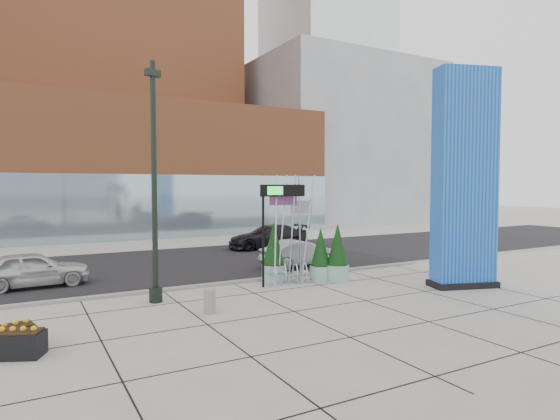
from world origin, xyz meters
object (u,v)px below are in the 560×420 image
public_art_sculpture (290,255)px  car_silver_mid (300,254)px  concrete_bollard (210,302)px  blue_pylon (464,182)px  overhead_street_sign (279,199)px  car_white_west (32,270)px  lamp_post (155,205)px

public_art_sculpture → car_silver_mid: public_art_sculpture is taller
concrete_bollard → blue_pylon: bearing=-6.8°
public_art_sculpture → overhead_street_sign: size_ratio=1.10×
public_art_sculpture → car_white_west: public_art_sculpture is taller
car_white_west → blue_pylon: bearing=-121.7°
blue_pylon → car_white_west: 17.93m
car_white_west → car_silver_mid: car_white_west is taller
car_white_west → car_silver_mid: 12.12m
lamp_post → car_silver_mid: size_ratio=2.08×
car_white_west → public_art_sculpture: bearing=-117.2°
concrete_bollard → car_white_west: size_ratio=0.18×
car_white_west → car_silver_mid: (12.07, -1.08, -0.06)m
blue_pylon → overhead_street_sign: bearing=166.9°
public_art_sculpture → car_white_west: size_ratio=1.07×
concrete_bollard → overhead_street_sign: (4.01, 2.64, 3.21)m
blue_pylon → lamp_post: bearing=-179.2°
lamp_post → public_art_sculpture: lamp_post is taller
blue_pylon → public_art_sculpture: blue_pylon is taller
public_art_sculpture → overhead_street_sign: public_art_sculpture is taller
blue_pylon → concrete_bollard: blue_pylon is taller
overhead_street_sign → car_silver_mid: size_ratio=1.03×
overhead_street_sign → car_silver_mid: 5.47m
lamp_post → car_white_west: bearing=128.1°
lamp_post → concrete_bollard: lamp_post is taller
car_white_west → lamp_post: bearing=-145.0°
lamp_post → public_art_sculpture: bearing=5.1°
lamp_post → overhead_street_sign: (5.18, 0.32, 0.13)m
public_art_sculpture → overhead_street_sign: (-0.66, -0.20, 2.39)m
blue_pylon → car_white_west: (-15.45, 8.38, -3.55)m
blue_pylon → overhead_street_sign: size_ratio=2.12×
blue_pylon → public_art_sculpture: bearing=162.8°
public_art_sculpture → car_white_west: (-9.62, 4.29, -0.48)m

